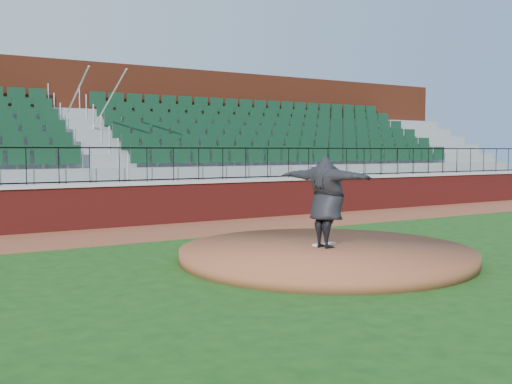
{
  "coord_description": "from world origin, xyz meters",
  "views": [
    {
      "loc": [
        -6.9,
        -9.75,
        2.22
      ],
      "look_at": [
        0.0,
        1.5,
        1.3
      ],
      "focal_mm": 41.77,
      "sensor_mm": 36.0,
      "label": 1
    }
  ],
  "objects": [
    {
      "name": "ground",
      "position": [
        0.0,
        0.0,
        0.0
      ],
      "size": [
        90.0,
        90.0,
        0.0
      ],
      "primitive_type": "plane",
      "color": "#184213",
      "rests_on": "ground"
    },
    {
      "name": "warning_track",
      "position": [
        0.0,
        5.4,
        0.01
      ],
      "size": [
        34.0,
        3.2,
        0.01
      ],
      "primitive_type": "cube",
      "color": "brown",
      "rests_on": "ground"
    },
    {
      "name": "field_wall",
      "position": [
        0.0,
        7.0,
        0.6
      ],
      "size": [
        34.0,
        0.35,
        1.2
      ],
      "primitive_type": "cube",
      "color": "maroon",
      "rests_on": "ground"
    },
    {
      "name": "wall_cap",
      "position": [
        0.0,
        7.0,
        1.25
      ],
      "size": [
        34.0,
        0.45,
        0.1
      ],
      "primitive_type": "cube",
      "color": "#B7B7B7",
      "rests_on": "field_wall"
    },
    {
      "name": "wall_railing",
      "position": [
        0.0,
        7.0,
        1.8
      ],
      "size": [
        34.0,
        0.05,
        1.0
      ],
      "primitive_type": null,
      "color": "black",
      "rests_on": "wall_cap"
    },
    {
      "name": "seating_stands",
      "position": [
        0.0,
        9.72,
        2.3
      ],
      "size": [
        34.0,
        5.1,
        4.6
      ],
      "primitive_type": null,
      "color": "gray",
      "rests_on": "ground"
    },
    {
      "name": "concourse_wall",
      "position": [
        0.0,
        12.52,
        2.75
      ],
      "size": [
        34.0,
        0.5,
        5.5
      ],
      "primitive_type": "cube",
      "color": "maroon",
      "rests_on": "ground"
    },
    {
      "name": "pitchers_mound",
      "position": [
        0.58,
        -0.28,
        0.12
      ],
      "size": [
        5.94,
        5.94,
        0.25
      ],
      "primitive_type": "cylinder",
      "color": "brown",
      "rests_on": "ground"
    },
    {
      "name": "pitching_rubber",
      "position": [
        0.76,
        -0.01,
        0.27
      ],
      "size": [
        0.57,
        0.19,
        0.04
      ],
      "primitive_type": "cube",
      "rotation": [
        0.0,
        0.0,
        0.08
      ],
      "color": "silver",
      "rests_on": "pitchers_mound"
    },
    {
      "name": "pitcher",
      "position": [
        0.58,
        -0.28,
        1.19
      ],
      "size": [
        1.07,
        2.39,
        1.88
      ],
      "primitive_type": "imported",
      "rotation": [
        0.0,
        0.0,
        1.77
      ],
      "color": "black",
      "rests_on": "pitchers_mound"
    }
  ]
}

